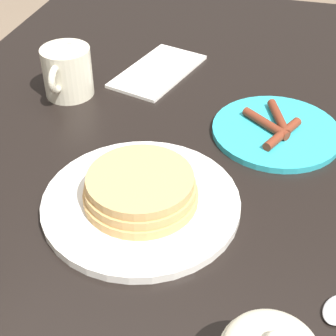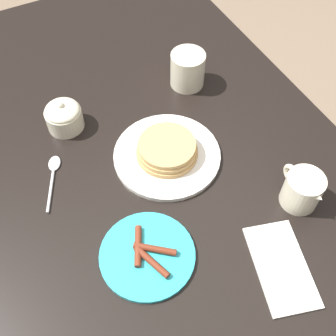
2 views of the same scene
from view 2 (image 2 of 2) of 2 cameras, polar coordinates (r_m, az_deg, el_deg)
name	(u,v)px [view 2 (image 2 of 2)]	position (r m, az deg, el deg)	size (l,w,h in m)	color
ground_plane	(159,277)	(1.65, -1.16, -14.53)	(8.00, 8.00, 0.00)	#7A6651
dining_table	(156,187)	(1.09, -1.70, -2.62)	(1.57, 0.93, 0.72)	black
pancake_plate	(167,152)	(1.01, -0.14, 2.15)	(0.26, 0.26, 0.05)	white
side_plate_bacon	(147,255)	(0.88, -2.81, -11.67)	(0.20, 0.20, 0.02)	#2DADBC
coffee_mug	(187,68)	(1.16, 2.58, 13.33)	(0.13, 0.09, 0.10)	beige
creamer_pitcher	(303,190)	(0.96, 17.76, -2.85)	(0.12, 0.08, 0.09)	beige
sugar_bowl	(64,116)	(1.09, -13.95, 6.87)	(0.09, 0.09, 0.08)	beige
napkin	(281,266)	(0.91, 15.07, -12.74)	(0.21, 0.15, 0.01)	silver
spoon	(53,173)	(1.02, -15.29, -0.60)	(0.15, 0.08, 0.01)	silver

